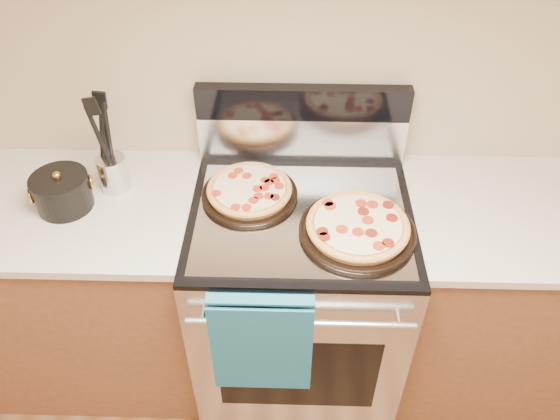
{
  "coord_description": "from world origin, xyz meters",
  "views": [
    {
      "loc": [
        -0.03,
        0.27,
        2.16
      ],
      "look_at": [
        -0.07,
        1.55,
        1.02
      ],
      "focal_mm": 35.0,
      "sensor_mm": 36.0,
      "label": 1
    }
  ],
  "objects_px": {
    "range_body": "(298,299)",
    "utensil_crock": "(113,173)",
    "pepperoni_pizza_back": "(250,191)",
    "pepperoni_pizza_front": "(358,228)",
    "saucepan": "(63,193)"
  },
  "relations": [
    {
      "from": "pepperoni_pizza_back",
      "to": "saucepan",
      "type": "xyz_separation_m",
      "value": [
        -0.63,
        -0.05,
        0.02
      ]
    },
    {
      "from": "utensil_crock",
      "to": "pepperoni_pizza_back",
      "type": "bearing_deg",
      "value": -6.41
    },
    {
      "from": "saucepan",
      "to": "pepperoni_pizza_front",
      "type": "bearing_deg",
      "value": -7.15
    },
    {
      "from": "pepperoni_pizza_front",
      "to": "pepperoni_pizza_back",
      "type": "bearing_deg",
      "value": 153.97
    },
    {
      "from": "pepperoni_pizza_back",
      "to": "pepperoni_pizza_front",
      "type": "relative_size",
      "value": 0.89
    },
    {
      "from": "pepperoni_pizza_front",
      "to": "utensil_crock",
      "type": "bearing_deg",
      "value": 164.75
    },
    {
      "from": "pepperoni_pizza_back",
      "to": "utensil_crock",
      "type": "xyz_separation_m",
      "value": [
        -0.48,
        0.05,
        0.03
      ]
    },
    {
      "from": "utensil_crock",
      "to": "pepperoni_pizza_front",
      "type": "bearing_deg",
      "value": -15.25
    },
    {
      "from": "range_body",
      "to": "saucepan",
      "type": "distance_m",
      "value": 0.96
    },
    {
      "from": "pepperoni_pizza_back",
      "to": "utensil_crock",
      "type": "relative_size",
      "value": 2.54
    },
    {
      "from": "pepperoni_pizza_front",
      "to": "range_body",
      "type": "bearing_deg",
      "value": 149.52
    },
    {
      "from": "pepperoni_pizza_back",
      "to": "saucepan",
      "type": "distance_m",
      "value": 0.63
    },
    {
      "from": "saucepan",
      "to": "utensil_crock",
      "type": "bearing_deg",
      "value": 35.72
    },
    {
      "from": "utensil_crock",
      "to": "saucepan",
      "type": "height_order",
      "value": "utensil_crock"
    },
    {
      "from": "range_body",
      "to": "utensil_crock",
      "type": "relative_size",
      "value": 6.93
    }
  ]
}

